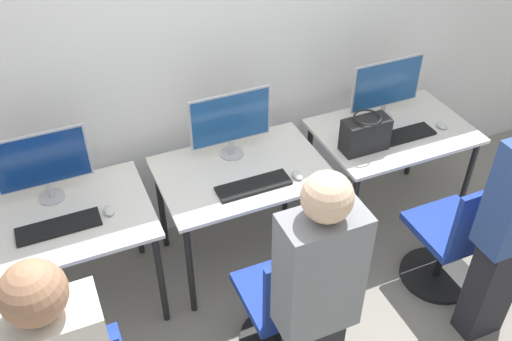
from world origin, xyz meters
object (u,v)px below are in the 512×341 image
Objects in this scene: office_chair_center at (286,307)px; keyboard_right at (402,136)px; monitor_right at (387,87)px; monitor_center at (231,121)px; keyboard_left at (59,227)px; office_chair_right at (453,241)px; handbag at (365,134)px; person_center at (316,302)px; mouse_right at (441,125)px; monitor_left at (42,163)px; mouse_center at (297,175)px; mouse_left at (109,210)px; keyboard_center at (254,186)px.

office_chair_center is 1.42m from keyboard_right.
keyboard_right is (0.00, -0.25, -0.24)m from monitor_right.
monitor_right is at bearing -1.18° from monitor_center.
keyboard_left is 0.49× the size of office_chair_right.
monitor_center is at bearing 85.73° from office_chair_center.
handbag is (0.87, 0.68, 0.48)m from office_chair_center.
person_center is 3.08× the size of monitor_right.
office_chair_center is 1.67m from mouse_right.
monitor_center is at bearing 160.52° from handbag.
monitor_center is 1.10m from monitor_right.
keyboard_right is at bearing -0.41° from keyboard_left.
handbag is (1.90, -0.03, 0.11)m from keyboard_left.
monitor_left and monitor_right have the same top height.
monitor_left reaches higher than office_chair_right.
person_center is at bearing -47.37° from keyboard_left.
monitor_center is 5.74× the size of mouse_center.
monitor_center reaches higher than mouse_left.
monitor_left and monitor_center have the same top height.
keyboard_right is 0.49× the size of office_chair_right.
monitor_left is at bearing 156.86° from office_chair_right.
keyboard_left is 2.51m from mouse_right.
handbag is at bearing -139.96° from monitor_right.
office_chair_right is at bearing -90.40° from keyboard_right.
monitor_left is at bearing 126.27° from person_center.
person_center is at bearing -145.42° from mouse_right.
monitor_left is 1.72× the size of handbag.
mouse_center reaches higher than keyboard_center.
mouse_center is at bearing -15.97° from monitor_left.
office_chair_right is at bearing -27.30° from keyboard_center.
mouse_left reaches higher than keyboard_right.
monitor_left is at bearing 136.85° from mouse_left.
office_chair_right reaches higher than keyboard_left.
office_chair_right is (2.20, -0.67, -0.38)m from keyboard_left.
person_center is (-0.04, -0.37, 0.49)m from office_chair_center.
handbag is at bearing 38.10° from office_chair_center.
office_chair_center is at bearing -120.71° from mouse_center.
office_chair_right is (1.10, -0.57, -0.38)m from keyboard_center.
mouse_center and mouse_right have the same top height.
office_chair_center is at bearing -43.80° from mouse_left.
office_chair_right is at bearing -39.92° from monitor_center.
mouse_left is 0.30× the size of handbag.
keyboard_left is at bearing 179.59° from keyboard_right.
mouse_center is 1.13m from mouse_right.
handbag is at bearing -19.48° from monitor_center.
mouse_right is at bearing 0.17° from handbag.
office_chair_right is at bearing -90.29° from monitor_right.
office_chair_center is (-0.07, -0.61, -0.38)m from keyboard_center.
office_chair_center reaches higher than keyboard_right.
person_center is 3.57× the size of keyboard_right.
monitor_right is at bearing -1.16° from monitor_left.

